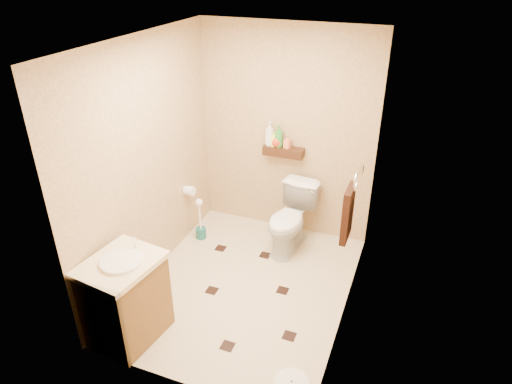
% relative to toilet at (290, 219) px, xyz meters
% --- Properties ---
extents(ground, '(2.50, 2.50, 0.00)m').
position_rel_toilet_xyz_m(ground, '(-0.21, -0.83, -0.37)').
color(ground, '#C8B692').
rests_on(ground, ground).
extents(wall_back, '(2.00, 0.04, 2.40)m').
position_rel_toilet_xyz_m(wall_back, '(-0.21, 0.42, 0.83)').
color(wall_back, tan).
rests_on(wall_back, ground).
extents(wall_front, '(2.00, 0.04, 2.40)m').
position_rel_toilet_xyz_m(wall_front, '(-0.21, -2.08, 0.83)').
color(wall_front, tan).
rests_on(wall_front, ground).
extents(wall_left, '(0.04, 2.50, 2.40)m').
position_rel_toilet_xyz_m(wall_left, '(-1.21, -0.83, 0.83)').
color(wall_left, tan).
rests_on(wall_left, ground).
extents(wall_right, '(0.04, 2.50, 2.40)m').
position_rel_toilet_xyz_m(wall_right, '(0.79, -0.83, 0.83)').
color(wall_right, tan).
rests_on(wall_right, ground).
extents(ceiling, '(2.00, 2.50, 0.02)m').
position_rel_toilet_xyz_m(ceiling, '(-0.21, -0.83, 2.03)').
color(ceiling, white).
rests_on(ceiling, wall_back).
extents(wall_shelf, '(0.46, 0.14, 0.10)m').
position_rel_toilet_xyz_m(wall_shelf, '(-0.21, 0.34, 0.65)').
color(wall_shelf, '#3B1F10').
rests_on(wall_shelf, wall_back).
extents(floor_accents, '(1.24, 1.46, 0.01)m').
position_rel_toilet_xyz_m(floor_accents, '(-0.15, -0.88, -0.37)').
color(floor_accents, black).
rests_on(floor_accents, ground).
extents(toilet, '(0.49, 0.77, 0.74)m').
position_rel_toilet_xyz_m(toilet, '(0.00, 0.00, 0.00)').
color(toilet, white).
rests_on(toilet, ground).
extents(vanity, '(0.61, 0.71, 0.91)m').
position_rel_toilet_xyz_m(vanity, '(-0.91, -1.78, 0.04)').
color(vanity, brown).
rests_on(vanity, ground).
extents(bathroom_scale, '(0.28, 0.28, 0.06)m').
position_rel_toilet_xyz_m(bathroom_scale, '(0.58, -1.80, -0.34)').
color(bathroom_scale, white).
rests_on(bathroom_scale, ground).
extents(toilet_brush, '(0.12, 0.12, 0.52)m').
position_rel_toilet_xyz_m(toilet_brush, '(-1.03, -0.20, -0.19)').
color(toilet_brush, '#175E5E').
rests_on(toilet_brush, ground).
extents(towel_ring, '(0.12, 0.30, 0.76)m').
position_rel_toilet_xyz_m(towel_ring, '(0.70, -0.58, 0.58)').
color(towel_ring, silver).
rests_on(towel_ring, wall_right).
extents(toilet_paper, '(0.12, 0.11, 0.12)m').
position_rel_toilet_xyz_m(toilet_paper, '(-1.15, -0.18, 0.23)').
color(toilet_paper, white).
rests_on(toilet_paper, wall_left).
extents(bottle_a, '(0.14, 0.14, 0.28)m').
position_rel_toilet_xyz_m(bottle_a, '(-0.38, 0.34, 0.84)').
color(bottle_a, silver).
rests_on(bottle_a, wall_shelf).
extents(bottle_b, '(0.10, 0.10, 0.17)m').
position_rel_toilet_xyz_m(bottle_b, '(-0.32, 0.34, 0.78)').
color(bottle_b, '#FFFC35').
rests_on(bottle_b, wall_shelf).
extents(bottle_c, '(0.17, 0.17, 0.16)m').
position_rel_toilet_xyz_m(bottle_c, '(-0.29, 0.34, 0.78)').
color(bottle_c, red).
rests_on(bottle_c, wall_shelf).
extents(bottle_d, '(0.13, 0.13, 0.25)m').
position_rel_toilet_xyz_m(bottle_d, '(-0.27, 0.34, 0.82)').
color(bottle_d, '#2E8C33').
rests_on(bottle_d, wall_shelf).
extents(bottle_e, '(0.08, 0.08, 0.15)m').
position_rel_toilet_xyz_m(bottle_e, '(-0.17, 0.34, 0.77)').
color(bottle_e, '#F18050').
rests_on(bottle_e, wall_shelf).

